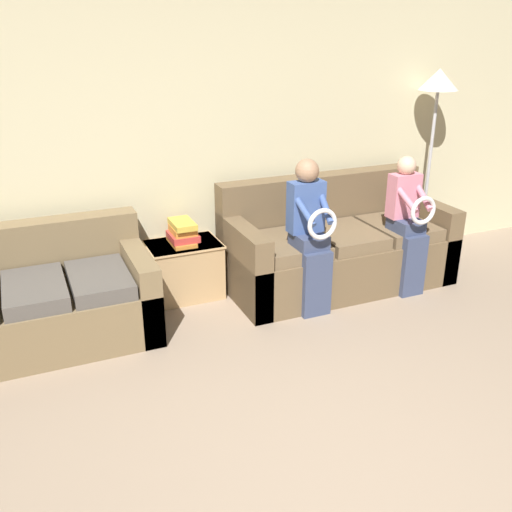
{
  "coord_description": "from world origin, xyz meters",
  "views": [
    {
      "loc": [
        -1.34,
        -1.37,
        2.2
      ],
      "look_at": [
        0.09,
        1.95,
        0.73
      ],
      "focal_mm": 40.0,
      "sensor_mm": 36.0,
      "label": 1
    }
  ],
  "objects": [
    {
      "name": "wall_back",
      "position": [
        0.0,
        3.28,
        1.27
      ],
      "size": [
        7.95,
        0.06,
        2.55
      ],
      "color": "beige",
      "rests_on": "ground_plane"
    },
    {
      "name": "couch_main",
      "position": [
        1.21,
        2.75,
        0.33
      ],
      "size": [
        2.01,
        0.9,
        0.94
      ],
      "color": "brown",
      "rests_on": "ground_plane"
    },
    {
      "name": "couch_side",
      "position": [
        -1.34,
        2.73,
        0.3
      ],
      "size": [
        1.67,
        0.91,
        0.82
      ],
      "color": "brown",
      "rests_on": "ground_plane"
    },
    {
      "name": "child_left_seated",
      "position": [
        0.74,
        2.38,
        0.7
      ],
      "size": [
        0.29,
        0.38,
        1.24
      ],
      "color": "#384260",
      "rests_on": "ground_plane"
    },
    {
      "name": "child_right_seated",
      "position": [
        1.69,
        2.37,
        0.66
      ],
      "size": [
        0.26,
        0.37,
        1.18
      ],
      "color": "#384260",
      "rests_on": "ground_plane"
    },
    {
      "name": "side_shelf",
      "position": [
        -0.13,
        3.01,
        0.25
      ],
      "size": [
        0.62,
        0.44,
        0.49
      ],
      "color": "tan",
      "rests_on": "ground_plane"
    },
    {
      "name": "book_stack",
      "position": [
        -0.13,
        3.01,
        0.58
      ],
      "size": [
        0.23,
        0.3,
        0.2
      ],
      "color": "orange",
      "rests_on": "side_shelf"
    },
    {
      "name": "floor_lamp",
      "position": [
        2.4,
        3.03,
        1.58
      ],
      "size": [
        0.37,
        0.37,
        1.83
      ],
      "color": "#2D2B28",
      "rests_on": "ground_plane"
    }
  ]
}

